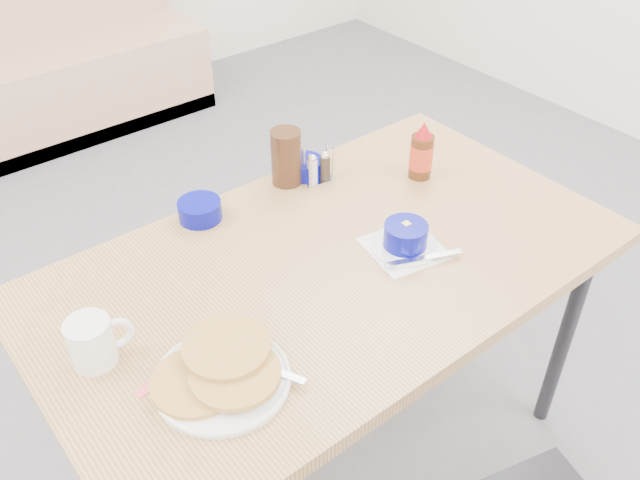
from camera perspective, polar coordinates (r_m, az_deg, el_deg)
booth_bench at (r=3.85m, az=-24.45°, el=12.72°), size 1.90×0.56×1.22m
dining_table at (r=1.65m, az=0.92°, el=-3.37°), size 1.40×0.80×0.76m
pancake_plate at (r=1.34m, az=-8.34°, el=-11.01°), size 0.27×0.27×0.05m
coffee_mug at (r=1.41m, az=-18.55°, el=-8.07°), size 0.13×0.09×0.10m
grits_setting at (r=1.63m, az=7.21°, el=0.09°), size 0.20×0.21×0.07m
creamer_bowl at (r=1.75m, az=-10.08°, el=2.48°), size 0.11×0.11×0.05m
butter_bowl at (r=1.90m, az=-1.30°, el=6.15°), size 0.10×0.10×0.05m
amber_tumbler at (r=1.84m, az=-2.86°, el=6.97°), size 0.09×0.09×0.16m
condiment_caddy at (r=1.87m, az=-0.11°, el=5.98°), size 0.09×0.06×0.10m
syrup_bottle at (r=1.89m, az=8.54°, el=7.22°), size 0.06×0.06×0.17m
sugar_wrapper at (r=1.37m, az=-14.56°, el=-12.10°), size 0.04×0.03×0.00m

